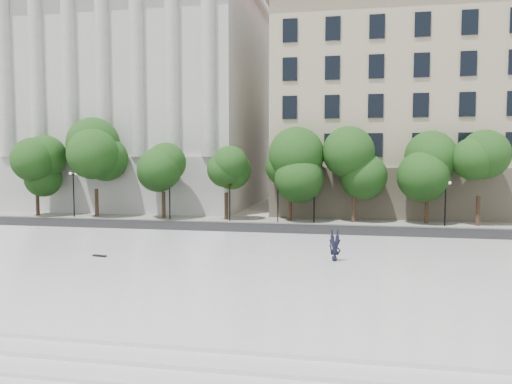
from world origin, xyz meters
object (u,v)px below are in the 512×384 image
(traffic_light_west, at_px, (230,183))
(person_lying, at_px, (335,257))
(skateboard, at_px, (100,256))
(traffic_light_east, at_px, (278,183))

(traffic_light_west, height_order, person_lying, traffic_light_west)
(person_lying, distance_m, skateboard, 13.13)
(person_lying, relative_size, skateboard, 2.00)
(traffic_light_east, height_order, skateboard, traffic_light_east)
(traffic_light_east, relative_size, skateboard, 4.96)
(traffic_light_east, height_order, person_lying, traffic_light_east)
(person_lying, xyz_separation_m, skateboard, (-13.07, -1.22, -0.19))
(person_lying, bearing_deg, skateboard, -175.35)
(traffic_light_west, height_order, skateboard, traffic_light_west)
(skateboard, bearing_deg, traffic_light_west, 92.39)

